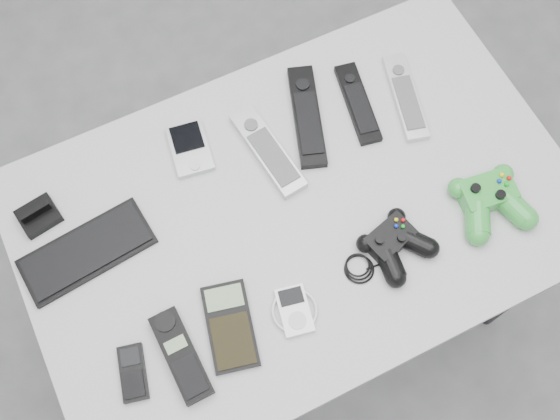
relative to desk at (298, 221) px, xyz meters
name	(u,v)px	position (x,y,z in m)	size (l,w,h in m)	color
floor	(272,281)	(-0.03, 0.09, -0.70)	(3.50, 3.50, 0.00)	#5E5E63
desk	(298,221)	(0.00, 0.00, 0.00)	(1.15, 0.74, 0.77)	#9B9A9D
pda_keyboard	(87,251)	(-0.43, 0.10, 0.08)	(0.27, 0.11, 0.02)	black
dock_bracket	(37,214)	(-0.49, 0.22, 0.09)	(0.08, 0.07, 0.04)	black
pda	(190,148)	(-0.15, 0.23, 0.08)	(0.08, 0.12, 0.02)	#A9AAB0
remote_silver_a	(268,151)	(0.00, 0.15, 0.08)	(0.06, 0.23, 0.03)	#A9AAB0
remote_black_a	(307,116)	(0.11, 0.19, 0.08)	(0.06, 0.25, 0.03)	black
remote_black_b	(358,103)	(0.23, 0.17, 0.08)	(0.05, 0.20, 0.02)	black
remote_silver_b	(405,97)	(0.33, 0.13, 0.08)	(0.05, 0.22, 0.02)	silver
mobile_phone	(133,373)	(-0.43, -0.16, 0.08)	(0.05, 0.11, 0.02)	black
cordless_handset	(181,355)	(-0.34, -0.17, 0.08)	(0.06, 0.18, 0.03)	black
calculator	(230,326)	(-0.23, -0.16, 0.08)	(0.09, 0.17, 0.02)	black
mp3_player	(295,310)	(-0.10, -0.19, 0.08)	(0.09, 0.10, 0.02)	white
controller_black	(395,243)	(0.14, -0.16, 0.09)	(0.23, 0.14, 0.05)	black
controller_green	(490,199)	(0.36, -0.16, 0.09)	(0.16, 0.17, 0.05)	#217B2A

